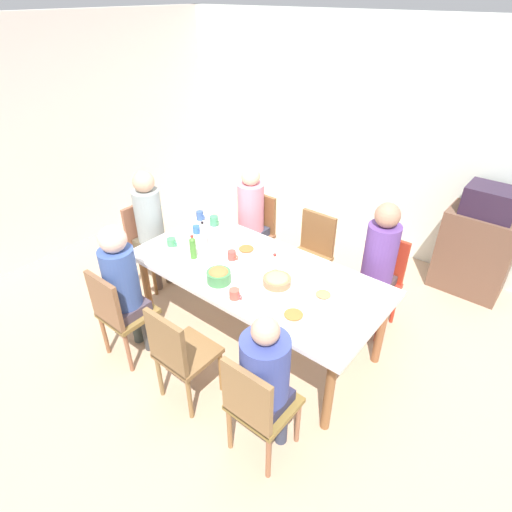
# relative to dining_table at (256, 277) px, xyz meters

# --- Properties ---
(ground_plane) EXTENTS (6.92, 6.92, 0.00)m
(ground_plane) POSITION_rel_dining_table_xyz_m (0.00, 0.00, -0.69)
(ground_plane) COLOR tan
(wall_back) EXTENTS (6.01, 0.12, 2.60)m
(wall_back) POSITION_rel_dining_table_xyz_m (0.00, 2.34, 0.61)
(wall_back) COLOR silver
(wall_back) RESTS_ON ground_plane
(wall_left) EXTENTS (0.12, 4.80, 2.60)m
(wall_left) POSITION_rel_dining_table_xyz_m (-2.94, 0.00, 0.61)
(wall_left) COLOR silver
(wall_left) RESTS_ON ground_plane
(dining_table) EXTENTS (2.22, 1.05, 0.76)m
(dining_table) POSITION_rel_dining_table_xyz_m (0.00, 0.00, 0.00)
(dining_table) COLOR white
(dining_table) RESTS_ON ground_plane
(chair_0) EXTENTS (0.40, 0.40, 0.90)m
(chair_0) POSITION_rel_dining_table_xyz_m (0.00, 0.91, -0.17)
(chair_0) COLOR olive
(chair_0) RESTS_ON ground_plane
(chair_1) EXTENTS (0.40, 0.40, 0.90)m
(chair_1) POSITION_rel_dining_table_xyz_m (0.74, -0.91, -0.17)
(chair_1) COLOR olive
(chair_1) RESTS_ON ground_plane
(person_1) EXTENTS (0.32, 0.32, 1.19)m
(person_1) POSITION_rel_dining_table_xyz_m (0.74, -0.82, 0.03)
(person_1) COLOR #24324F
(person_1) RESTS_ON ground_plane
(chair_2) EXTENTS (0.40, 0.40, 0.90)m
(chair_2) POSITION_rel_dining_table_xyz_m (-0.74, -0.91, -0.17)
(chair_2) COLOR olive
(chair_2) RESTS_ON ground_plane
(person_2) EXTENTS (0.30, 0.30, 1.28)m
(person_2) POSITION_rel_dining_table_xyz_m (-0.74, -0.82, 0.08)
(person_2) COLOR #37403B
(person_2) RESTS_ON ground_plane
(chair_3) EXTENTS (0.40, 0.40, 0.90)m
(chair_3) POSITION_rel_dining_table_xyz_m (-1.49, 0.00, -0.17)
(chair_3) COLOR olive
(chair_3) RESTS_ON ground_plane
(person_3) EXTENTS (0.30, 0.30, 1.30)m
(person_3) POSITION_rel_dining_table_xyz_m (-1.40, 0.00, 0.09)
(person_3) COLOR brown
(person_3) RESTS_ON ground_plane
(chair_4) EXTENTS (0.40, 0.40, 0.90)m
(chair_4) POSITION_rel_dining_table_xyz_m (0.74, 0.91, -0.17)
(chair_4) COLOR red
(chair_4) RESTS_ON ground_plane
(person_4) EXTENTS (0.30, 0.30, 1.30)m
(person_4) POSITION_rel_dining_table_xyz_m (0.74, 0.82, 0.09)
(person_4) COLOR #473D46
(person_4) RESTS_ON ground_plane
(chair_5) EXTENTS (0.40, 0.40, 0.90)m
(chair_5) POSITION_rel_dining_table_xyz_m (-0.74, 0.91, -0.17)
(chair_5) COLOR #8F5B3E
(chair_5) RESTS_ON ground_plane
(person_5) EXTENTS (0.30, 0.30, 1.26)m
(person_5) POSITION_rel_dining_table_xyz_m (-0.74, 0.82, 0.06)
(person_5) COLOR #322D53
(person_5) RESTS_ON ground_plane
(chair_6) EXTENTS (0.40, 0.40, 0.90)m
(chair_6) POSITION_rel_dining_table_xyz_m (0.00, -0.91, -0.17)
(chair_6) COLOR olive
(chair_6) RESTS_ON ground_plane
(plate_0) EXTENTS (0.26, 0.26, 0.04)m
(plate_0) POSITION_rel_dining_table_xyz_m (0.59, -0.29, 0.08)
(plate_0) COLOR silver
(plate_0) RESTS_ON dining_table
(plate_1) EXTENTS (0.21, 0.21, 0.04)m
(plate_1) POSITION_rel_dining_table_xyz_m (0.63, 0.05, 0.08)
(plate_1) COLOR white
(plate_1) RESTS_ON dining_table
(plate_2) EXTENTS (0.25, 0.25, 0.04)m
(plate_2) POSITION_rel_dining_table_xyz_m (-0.27, 0.19, 0.08)
(plate_2) COLOR white
(plate_2) RESTS_ON dining_table
(bowl_0) EXTENTS (0.23, 0.23, 0.08)m
(bowl_0) POSITION_rel_dining_table_xyz_m (0.25, -0.04, 0.11)
(bowl_0) COLOR #966F4B
(bowl_0) RESTS_ON dining_table
(bowl_1) EXTENTS (0.20, 0.20, 0.12)m
(bowl_1) POSITION_rel_dining_table_xyz_m (-0.14, -0.31, 0.13)
(bowl_1) COLOR #42854A
(bowl_1) RESTS_ON dining_table
(cup_0) EXTENTS (0.12, 0.08, 0.08)m
(cup_0) POSITION_rel_dining_table_xyz_m (0.11, -0.39, 0.11)
(cup_0) COLOR #C85343
(cup_0) RESTS_ON dining_table
(cup_1) EXTENTS (0.12, 0.08, 0.10)m
(cup_1) POSITION_rel_dining_table_xyz_m (-0.84, 0.37, 0.12)
(cup_1) COLOR #428A62
(cup_1) RESTS_ON dining_table
(cup_2) EXTENTS (0.11, 0.08, 0.09)m
(cup_2) POSITION_rel_dining_table_xyz_m (-1.04, 0.36, 0.12)
(cup_2) COLOR #3A5794
(cup_2) RESTS_ON dining_table
(cup_3) EXTENTS (0.11, 0.07, 0.08)m
(cup_3) POSITION_rel_dining_table_xyz_m (-0.28, 0.01, 0.11)
(cup_3) COLOR #D3463E
(cup_3) RESTS_ON dining_table
(cup_4) EXTENTS (0.12, 0.08, 0.07)m
(cup_4) POSITION_rel_dining_table_xyz_m (-0.87, -0.17, 0.10)
(cup_4) COLOR #48945D
(cup_4) RESTS_ON dining_table
(cup_5) EXTENTS (0.11, 0.07, 0.08)m
(cup_5) POSITION_rel_dining_table_xyz_m (-0.86, 0.14, 0.11)
(cup_5) COLOR #2F5DA3
(cup_5) RESTS_ON dining_table
(cup_6) EXTENTS (0.11, 0.08, 0.10)m
(cup_6) POSITION_rel_dining_table_xyz_m (-0.71, -0.16, 0.12)
(cup_6) COLOR white
(cup_6) RESTS_ON dining_table
(bottle_0) EXTENTS (0.05, 0.05, 0.26)m
(bottle_0) POSITION_rel_dining_table_xyz_m (-0.63, 0.01, 0.19)
(bottle_0) COLOR white
(bottle_0) RESTS_ON dining_table
(bottle_1) EXTENTS (0.06, 0.06, 0.23)m
(bottle_1) POSITION_rel_dining_table_xyz_m (-0.56, -0.19, 0.18)
(bottle_1) COLOR #45852F
(bottle_1) RESTS_ON dining_table
(bottle_2) EXTENTS (0.06, 0.06, 0.18)m
(bottle_2) POSITION_rel_dining_table_xyz_m (-0.50, 0.26, 0.15)
(bottle_2) COLOR silver
(bottle_2) RESTS_ON dining_table
(bottle_3) EXTENTS (0.06, 0.06, 0.20)m
(bottle_3) POSITION_rel_dining_table_xyz_m (0.15, 0.06, 0.16)
(bottle_3) COLOR silver
(bottle_3) RESTS_ON dining_table
(side_cabinet) EXTENTS (0.70, 0.44, 0.90)m
(side_cabinet) POSITION_rel_dining_table_xyz_m (1.29, 2.04, -0.24)
(side_cabinet) COLOR brown
(side_cabinet) RESTS_ON ground_plane
(microwave) EXTENTS (0.48, 0.36, 0.28)m
(microwave) POSITION_rel_dining_table_xyz_m (1.29, 2.04, 0.35)
(microwave) COLOR #2B1D32
(microwave) RESTS_ON side_cabinet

